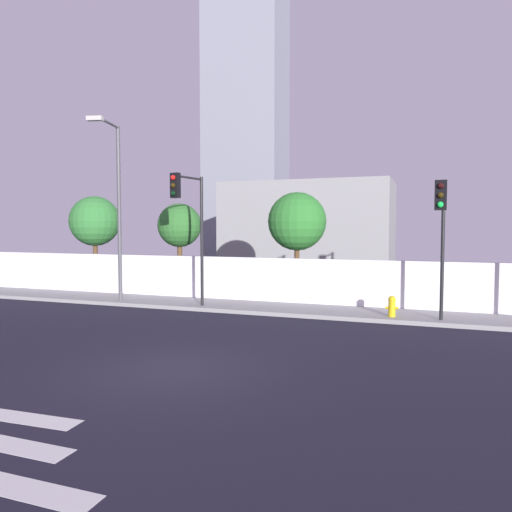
{
  "coord_description": "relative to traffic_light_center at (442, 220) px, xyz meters",
  "views": [
    {
      "loc": [
        5.4,
        -9.32,
        3.17
      ],
      "look_at": [
        -0.34,
        6.5,
        2.2
      ],
      "focal_mm": 33.72,
      "sensor_mm": 36.0,
      "label": 1
    }
  ],
  "objects": [
    {
      "name": "sidewalk",
      "position": [
        -5.73,
        1.4,
        -3.35
      ],
      "size": [
        36.0,
        2.4,
        0.15
      ],
      "primitive_type": "cube",
      "color": "gray",
      "rests_on": "ground"
    },
    {
      "name": "ground_plane",
      "position": [
        -5.73,
        -6.8,
        -3.43
      ],
      "size": [
        80.0,
        80.0,
        0.0
      ],
      "primitive_type": "plane",
      "color": "black"
    },
    {
      "name": "traffic_light_center",
      "position": [
        0.0,
        0.0,
        0.0
      ],
      "size": [
        0.36,
        1.61,
        4.47
      ],
      "color": "black",
      "rests_on": "sidewalk"
    },
    {
      "name": "crosswalk_marking",
      "position": [
        -5.65,
        -11.33,
        -3.43
      ],
      "size": [
        3.55,
        3.04,
        0.01
      ],
      "color": "silver",
      "rests_on": "ground"
    },
    {
      "name": "tower_on_skyline",
      "position": [
        -17.66,
        28.69,
        9.57
      ],
      "size": [
        7.53,
        5.0,
        26.0
      ],
      "primitive_type": "cube",
      "color": "gray",
      "rests_on": "ground"
    },
    {
      "name": "low_building_distant",
      "position": [
        -8.33,
        16.69,
        -0.28
      ],
      "size": [
        11.36,
        6.0,
        6.3
      ],
      "primitive_type": "cube",
      "color": "gray",
      "rests_on": "ground"
    },
    {
      "name": "fire_hydrant",
      "position": [
        -1.51,
        0.77,
        -2.89
      ],
      "size": [
        0.44,
        0.26,
        0.72
      ],
      "color": "gold",
      "rests_on": "sidewalk"
    },
    {
      "name": "roadside_tree_leftmost",
      "position": [
        -16.32,
        4.0,
        0.08
      ],
      "size": [
        2.52,
        2.52,
        4.79
      ],
      "color": "brown",
      "rests_on": "ground"
    },
    {
      "name": "roadside_tree_midleft",
      "position": [
        -11.47,
        4.0,
        -0.15
      ],
      "size": [
        2.06,
        2.06,
        4.35
      ],
      "color": "brown",
      "rests_on": "ground"
    },
    {
      "name": "roadside_tree_midright",
      "position": [
        -5.74,
        4.0,
        0.02
      ],
      "size": [
        2.52,
        2.52,
        4.73
      ],
      "color": "brown",
      "rests_on": "ground"
    },
    {
      "name": "street_lamp_curbside",
      "position": [
        -12.57,
        0.65,
        1.03
      ],
      "size": [
        0.88,
        2.32,
        7.26
      ],
      "color": "#4C4C51",
      "rests_on": "sidewalk"
    },
    {
      "name": "perimeter_wall",
      "position": [
        -5.73,
        2.69,
        -2.38
      ],
      "size": [
        36.0,
        0.18,
        1.8
      ],
      "primitive_type": "cube",
      "color": "white",
      "rests_on": "sidewalk"
    },
    {
      "name": "traffic_light_right",
      "position": [
        -8.85,
        -0.06,
        0.38
      ],
      "size": [
        0.54,
        1.79,
        5.01
      ],
      "color": "black",
      "rests_on": "sidewalk"
    }
  ]
}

